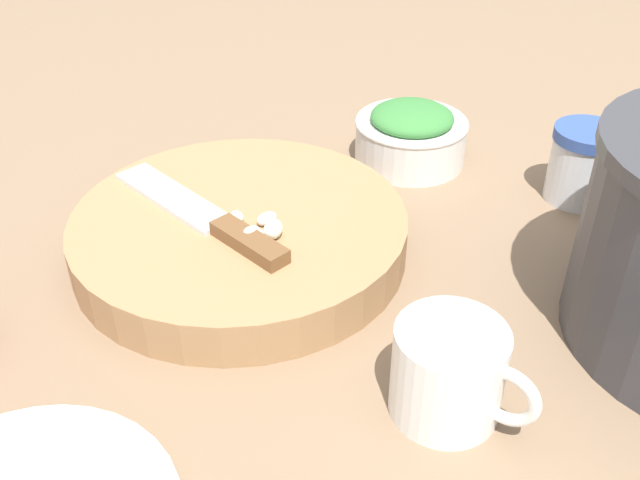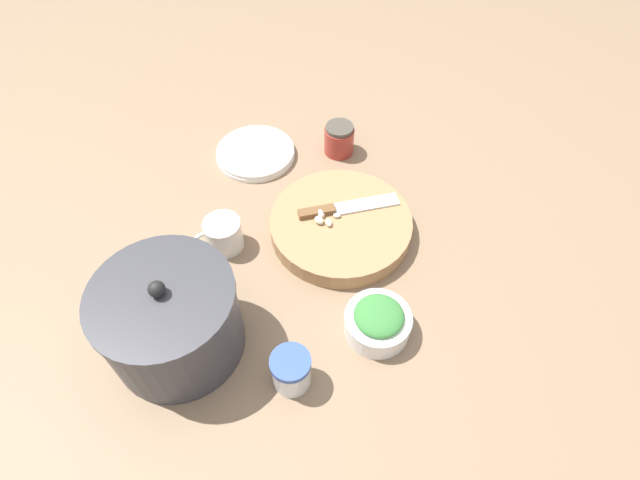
% 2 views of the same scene
% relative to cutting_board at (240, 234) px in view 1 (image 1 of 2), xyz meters
% --- Properties ---
extents(ground_plane, '(5.00, 5.00, 0.00)m').
position_rel_cutting_board_xyz_m(ground_plane, '(-0.07, 0.08, -0.02)').
color(ground_plane, '#7F664C').
extents(cutting_board, '(0.31, 0.31, 0.04)m').
position_rel_cutting_board_xyz_m(cutting_board, '(0.00, 0.00, 0.00)').
color(cutting_board, '#9E754C').
rests_on(cutting_board, ground_plane).
extents(chef_knife, '(0.07, 0.22, 0.01)m').
position_rel_cutting_board_xyz_m(chef_knife, '(0.03, -0.00, 0.03)').
color(chef_knife, brown).
rests_on(chef_knife, cutting_board).
extents(garlic_cloves, '(0.05, 0.06, 0.02)m').
position_rel_cutting_board_xyz_m(garlic_cloves, '(-0.00, 0.04, 0.03)').
color(garlic_cloves, silver).
rests_on(garlic_cloves, cutting_board).
extents(herb_bowl, '(0.13, 0.13, 0.07)m').
position_rel_cutting_board_xyz_m(herb_bowl, '(-0.25, -0.05, 0.01)').
color(herb_bowl, silver).
rests_on(herb_bowl, ground_plane).
extents(spice_jar, '(0.07, 0.07, 0.08)m').
position_rel_cutting_board_xyz_m(spice_jar, '(-0.34, 0.11, 0.02)').
color(spice_jar, silver).
rests_on(spice_jar, ground_plane).
extents(coffee_mug, '(0.08, 0.10, 0.07)m').
position_rel_cutting_board_xyz_m(coffee_mug, '(-0.03, 0.25, 0.02)').
color(coffee_mug, silver).
rests_on(coffee_mug, ground_plane).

